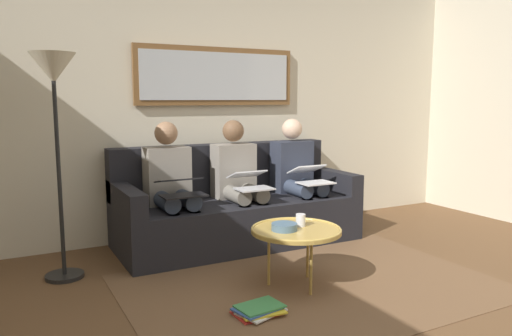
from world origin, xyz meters
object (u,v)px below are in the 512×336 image
(coffee_table, at_px, (296,231))
(cup, at_px, (301,220))
(couch, at_px, (235,209))
(laptop_black, at_px, (181,187))
(standing_lamp, at_px, (54,93))
(magazine_stack, at_px, (259,310))
(bowl, at_px, (284,227))
(laptop_white, at_px, (311,175))
(person_middle, at_px, (238,179))
(framed_mirror, at_px, (217,76))
(laptop_silver, at_px, (250,180))
(person_right, at_px, (171,184))
(person_left, at_px, (297,174))

(coffee_table, bearing_deg, cup, -144.96)
(couch, xyz_separation_m, laptop_black, (0.64, 0.32, 0.32))
(couch, relative_size, standing_lamp, 1.33)
(magazine_stack, bearing_deg, laptop_black, -86.12)
(bowl, distance_m, laptop_black, 1.01)
(bowl, distance_m, laptop_white, 1.25)
(couch, xyz_separation_m, person_middle, (0.00, 0.07, 0.30))
(framed_mirror, distance_m, standing_lamp, 1.69)
(framed_mirror, height_order, laptop_silver, framed_mirror)
(laptop_white, height_order, person_right, person_right)
(person_left, xyz_separation_m, magazine_stack, (1.20, 1.45, -0.58))
(framed_mirror, height_order, person_right, framed_mirror)
(laptop_black, bearing_deg, bowl, 116.58)
(coffee_table, height_order, person_left, person_left)
(couch, distance_m, magazine_stack, 1.64)
(standing_lamp, bearing_deg, framed_mirror, -157.06)
(framed_mirror, distance_m, cup, 1.90)
(person_left, distance_m, person_middle, 0.64)
(couch, xyz_separation_m, laptop_silver, (0.00, 0.31, 0.32))
(laptop_silver, height_order, person_right, person_right)
(cup, distance_m, laptop_black, 1.06)
(framed_mirror, bearing_deg, cup, 88.74)
(cup, height_order, laptop_black, laptop_black)
(cup, relative_size, standing_lamp, 0.05)
(bowl, bearing_deg, framed_mirror, -96.97)
(framed_mirror, relative_size, laptop_black, 4.60)
(laptop_white, relative_size, person_middle, 0.33)
(framed_mirror, relative_size, bowl, 9.03)
(bowl, xyz_separation_m, laptop_silver, (-0.20, -0.90, 0.18))
(laptop_white, bearing_deg, bowl, 47.36)
(person_middle, xyz_separation_m, laptop_silver, (0.00, 0.24, 0.02))
(bowl, bearing_deg, laptop_silver, -102.22)
(framed_mirror, bearing_deg, coffee_table, 86.37)
(person_left, height_order, laptop_silver, person_left)
(person_right, distance_m, laptop_black, 0.25)
(laptop_white, xyz_separation_m, person_right, (1.28, -0.23, -0.02))
(person_left, xyz_separation_m, standing_lamp, (2.19, 0.20, 0.76))
(laptop_white, bearing_deg, framed_mirror, -47.18)
(couch, xyz_separation_m, person_right, (0.64, 0.07, 0.30))
(person_left, relative_size, person_middle, 1.00)
(person_left, distance_m, laptop_white, 0.23)
(person_right, bearing_deg, magazine_stack, 93.21)
(coffee_table, relative_size, laptop_silver, 1.81)
(standing_lamp, bearing_deg, bowl, 145.20)
(coffee_table, distance_m, laptop_silver, 0.94)
(person_middle, height_order, laptop_black, person_middle)
(person_left, bearing_deg, laptop_black, 11.11)
(person_middle, bearing_deg, person_right, 0.00)
(laptop_white, bearing_deg, person_left, -90.00)
(coffee_table, xyz_separation_m, cup, (-0.07, -0.05, 0.06))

